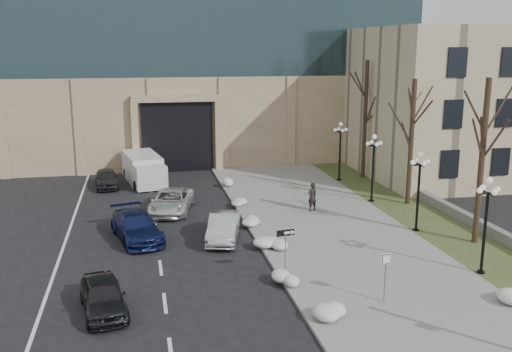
{
  "coord_description": "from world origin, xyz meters",
  "views": [
    {
      "loc": [
        -7.28,
        -16.52,
        10.6
      ],
      "look_at": [
        -0.95,
        13.77,
        3.5
      ],
      "focal_mm": 40.0,
      "sensor_mm": 36.0,
      "label": 1
    }
  ],
  "objects_px": {
    "car_a": "(103,296)",
    "lamppost_d": "(340,143)",
    "one_way_sign": "(288,238)",
    "lamppost_c": "(373,159)",
    "car_e": "(107,178)",
    "lamppost_b": "(419,181)",
    "car_b": "(223,227)",
    "pedestrian": "(312,197)",
    "car_d": "(172,201)",
    "car_c": "(137,227)",
    "lamppost_a": "(486,213)",
    "keep_sign": "(386,267)",
    "box_truck": "(144,169)"
  },
  "relations": [
    {
      "from": "lamppost_a",
      "to": "car_d",
      "type": "bearing_deg",
      "value": 135.08
    },
    {
      "from": "lamppost_b",
      "to": "car_a",
      "type": "bearing_deg",
      "value": -158.46
    },
    {
      "from": "car_e",
      "to": "one_way_sign",
      "type": "distance_m",
      "value": 21.87
    },
    {
      "from": "lamppost_a",
      "to": "lamppost_d",
      "type": "relative_size",
      "value": 1.0
    },
    {
      "from": "lamppost_b",
      "to": "car_e",
      "type": "bearing_deg",
      "value": 140.71
    },
    {
      "from": "lamppost_b",
      "to": "lamppost_c",
      "type": "bearing_deg",
      "value": 90.0
    },
    {
      "from": "box_truck",
      "to": "lamppost_c",
      "type": "distance_m",
      "value": 18.03
    },
    {
      "from": "car_a",
      "to": "car_c",
      "type": "xyz_separation_m",
      "value": [
        1.37,
        8.79,
        0.06
      ]
    },
    {
      "from": "pedestrian",
      "to": "one_way_sign",
      "type": "xyz_separation_m",
      "value": [
        -4.32,
        -10.15,
        0.93
      ]
    },
    {
      "from": "car_d",
      "to": "lamppost_c",
      "type": "distance_m",
      "value": 13.86
    },
    {
      "from": "pedestrian",
      "to": "lamppost_d",
      "type": "height_order",
      "value": "lamppost_d"
    },
    {
      "from": "box_truck",
      "to": "one_way_sign",
      "type": "distance_m",
      "value": 21.87
    },
    {
      "from": "car_a",
      "to": "keep_sign",
      "type": "xyz_separation_m",
      "value": [
        11.47,
        -1.67,
        0.96
      ]
    },
    {
      "from": "car_c",
      "to": "lamppost_a",
      "type": "bearing_deg",
      "value": -41.85
    },
    {
      "from": "car_a",
      "to": "pedestrian",
      "type": "distance_m",
      "value": 17.28
    },
    {
      "from": "car_c",
      "to": "one_way_sign",
      "type": "height_order",
      "value": "one_way_sign"
    },
    {
      "from": "box_truck",
      "to": "keep_sign",
      "type": "bearing_deg",
      "value": -78.74
    },
    {
      "from": "car_b",
      "to": "keep_sign",
      "type": "height_order",
      "value": "keep_sign"
    },
    {
      "from": "car_c",
      "to": "car_d",
      "type": "bearing_deg",
      "value": 52.49
    },
    {
      "from": "car_d",
      "to": "lamppost_b",
      "type": "relative_size",
      "value": 1.09
    },
    {
      "from": "car_b",
      "to": "lamppost_d",
      "type": "xyz_separation_m",
      "value": [
        11.17,
        12.08,
        2.34
      ]
    },
    {
      "from": "car_e",
      "to": "keep_sign",
      "type": "relative_size",
      "value": 1.82
    },
    {
      "from": "car_b",
      "to": "lamppost_a",
      "type": "height_order",
      "value": "lamppost_a"
    },
    {
      "from": "car_a",
      "to": "lamppost_c",
      "type": "height_order",
      "value": "lamppost_c"
    },
    {
      "from": "car_a",
      "to": "one_way_sign",
      "type": "height_order",
      "value": "one_way_sign"
    },
    {
      "from": "one_way_sign",
      "to": "lamppost_c",
      "type": "bearing_deg",
      "value": 43.96
    },
    {
      "from": "lamppost_d",
      "to": "car_d",
      "type": "bearing_deg",
      "value": -156.64
    },
    {
      "from": "car_c",
      "to": "pedestrian",
      "type": "relative_size",
      "value": 2.8
    },
    {
      "from": "car_d",
      "to": "lamppost_b",
      "type": "xyz_separation_m",
      "value": [
        13.64,
        -7.11,
        2.35
      ]
    },
    {
      "from": "car_a",
      "to": "lamppost_d",
      "type": "relative_size",
      "value": 0.86
    },
    {
      "from": "one_way_sign",
      "to": "lamppost_c",
      "type": "distance_m",
      "value": 14.74
    },
    {
      "from": "one_way_sign",
      "to": "lamppost_a",
      "type": "relative_size",
      "value": 0.51
    },
    {
      "from": "car_b",
      "to": "lamppost_d",
      "type": "distance_m",
      "value": 16.62
    },
    {
      "from": "pedestrian",
      "to": "lamppost_c",
      "type": "xyz_separation_m",
      "value": [
        4.74,
        1.43,
        2.02
      ]
    },
    {
      "from": "car_d",
      "to": "one_way_sign",
      "type": "xyz_separation_m",
      "value": [
        4.59,
        -12.18,
        1.27
      ]
    },
    {
      "from": "car_d",
      "to": "pedestrian",
      "type": "distance_m",
      "value": 9.14
    },
    {
      "from": "car_b",
      "to": "pedestrian",
      "type": "relative_size",
      "value": 2.39
    },
    {
      "from": "keep_sign",
      "to": "lamppost_d",
      "type": "height_order",
      "value": "lamppost_d"
    },
    {
      "from": "car_d",
      "to": "car_e",
      "type": "height_order",
      "value": "car_d"
    },
    {
      "from": "car_a",
      "to": "car_b",
      "type": "bearing_deg",
      "value": 42.0
    },
    {
      "from": "car_b",
      "to": "lamppost_d",
      "type": "relative_size",
      "value": 0.94
    },
    {
      "from": "pedestrian",
      "to": "lamppost_b",
      "type": "relative_size",
      "value": 0.39
    },
    {
      "from": "lamppost_a",
      "to": "lamppost_d",
      "type": "height_order",
      "value": "same"
    },
    {
      "from": "car_c",
      "to": "lamppost_d",
      "type": "height_order",
      "value": "lamppost_d"
    },
    {
      "from": "car_b",
      "to": "lamppost_b",
      "type": "height_order",
      "value": "lamppost_b"
    },
    {
      "from": "lamppost_b",
      "to": "pedestrian",
      "type": "bearing_deg",
      "value": 133.03
    },
    {
      "from": "box_truck",
      "to": "lamppost_c",
      "type": "height_order",
      "value": "lamppost_c"
    },
    {
      "from": "car_c",
      "to": "lamppost_a",
      "type": "relative_size",
      "value": 1.1
    },
    {
      "from": "lamppost_a",
      "to": "lamppost_c",
      "type": "distance_m",
      "value": 13.0
    },
    {
      "from": "keep_sign",
      "to": "lamppost_c",
      "type": "xyz_separation_m",
      "value": [
        5.8,
        14.99,
        1.41
      ]
    }
  ]
}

